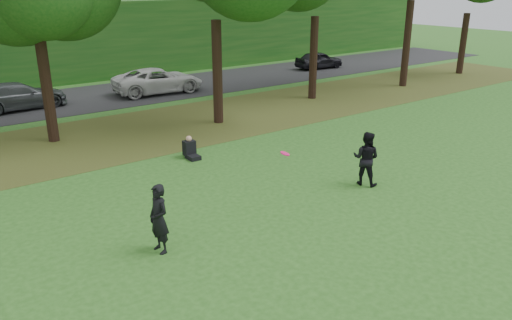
# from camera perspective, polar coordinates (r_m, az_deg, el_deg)

# --- Properties ---
(ground) EXTENTS (120.00, 120.00, 0.00)m
(ground) POSITION_cam_1_polar(r_m,az_deg,el_deg) (12.19, 11.50, -11.14)
(ground) COLOR #25541A
(ground) RESTS_ON ground
(leaf_litter) EXTENTS (60.00, 7.00, 0.01)m
(leaf_litter) POSITION_cam_1_polar(r_m,az_deg,el_deg) (22.23, -14.00, 2.99)
(leaf_litter) COLOR #403A17
(leaf_litter) RESTS_ON ground
(street) EXTENTS (70.00, 7.00, 0.02)m
(street) POSITION_cam_1_polar(r_m,az_deg,el_deg) (29.58, -20.19, 6.45)
(street) COLOR black
(street) RESTS_ON ground
(far_hedge) EXTENTS (70.00, 3.00, 5.00)m
(far_hedge) POSITION_cam_1_polar(r_m,az_deg,el_deg) (34.93, -23.69, 12.04)
(far_hedge) COLOR #164814
(far_hedge) RESTS_ON ground
(player_left) EXTENTS (0.47, 0.67, 1.73)m
(player_left) POSITION_cam_1_polar(r_m,az_deg,el_deg) (12.13, -11.04, -6.63)
(player_left) COLOR black
(player_left) RESTS_ON ground
(player_right) EXTENTS (0.97, 1.06, 1.76)m
(player_right) POSITION_cam_1_polar(r_m,az_deg,el_deg) (16.23, 12.45, 0.19)
(player_right) COLOR black
(player_right) RESTS_ON ground
(parked_cars) EXTENTS (41.37, 3.30, 1.45)m
(parked_cars) POSITION_cam_1_polar(r_m,az_deg,el_deg) (28.10, -23.32, 6.88)
(parked_cars) COLOR black
(parked_cars) RESTS_ON street
(frisbee) EXTENTS (0.31, 0.33, 0.14)m
(frisbee) POSITION_cam_1_polar(r_m,az_deg,el_deg) (13.60, 3.33, 0.75)
(frisbee) COLOR #FF1573
(frisbee) RESTS_ON ground
(seated_person) EXTENTS (0.43, 0.74, 0.83)m
(seated_person) POSITION_cam_1_polar(r_m,az_deg,el_deg) (18.62, -7.52, 1.17)
(seated_person) COLOR black
(seated_person) RESTS_ON ground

